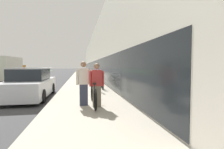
{
  "coord_description": "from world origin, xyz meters",
  "views": [
    {
      "loc": [
        5.26,
        -5.36,
        1.61
      ],
      "look_at": [
        8.47,
        12.35,
        0.74
      ],
      "focal_mm": 28.0,
      "sensor_mm": 36.0,
      "label": 1
    }
  ],
  "objects_px": {
    "cruiser_bike_middle": "(98,80)",
    "parked_sedan_curbside": "(31,85)",
    "person_bystander": "(84,83)",
    "moving_truck": "(5,69)",
    "bike_rack_hoop": "(100,83)",
    "cruiser_bike_farthest": "(94,78)",
    "cruiser_bike_nearest": "(102,83)",
    "person_rider": "(97,85)",
    "tandem_bicycle": "(93,95)"
  },
  "relations": [
    {
      "from": "person_bystander",
      "to": "cruiser_bike_nearest",
      "type": "distance_m",
      "value": 4.91
    },
    {
      "from": "bike_rack_hoop",
      "to": "cruiser_bike_farthest",
      "type": "relative_size",
      "value": 0.46
    },
    {
      "from": "person_bystander",
      "to": "cruiser_bike_nearest",
      "type": "height_order",
      "value": "person_bystander"
    },
    {
      "from": "person_bystander",
      "to": "cruiser_bike_farthest",
      "type": "distance_m",
      "value": 9.21
    },
    {
      "from": "tandem_bicycle",
      "to": "person_bystander",
      "type": "bearing_deg",
      "value": 177.99
    },
    {
      "from": "cruiser_bike_middle",
      "to": "bike_rack_hoop",
      "type": "bearing_deg",
      "value": -93.93
    },
    {
      "from": "person_bystander",
      "to": "moving_truck",
      "type": "height_order",
      "value": "moving_truck"
    },
    {
      "from": "tandem_bicycle",
      "to": "bike_rack_hoop",
      "type": "bearing_deg",
      "value": 79.78
    },
    {
      "from": "cruiser_bike_middle",
      "to": "parked_sedan_curbside",
      "type": "distance_m",
      "value": 5.57
    },
    {
      "from": "tandem_bicycle",
      "to": "person_bystander",
      "type": "distance_m",
      "value": 0.58
    },
    {
      "from": "person_rider",
      "to": "bike_rack_hoop",
      "type": "height_order",
      "value": "person_rider"
    },
    {
      "from": "cruiser_bike_nearest",
      "to": "cruiser_bike_farthest",
      "type": "height_order",
      "value": "same"
    },
    {
      "from": "tandem_bicycle",
      "to": "parked_sedan_curbside",
      "type": "bearing_deg",
      "value": 138.07
    },
    {
      "from": "person_rider",
      "to": "person_bystander",
      "type": "bearing_deg",
      "value": 145.25
    },
    {
      "from": "person_rider",
      "to": "cruiser_bike_middle",
      "type": "xyz_separation_m",
      "value": [
        0.74,
        7.04,
        -0.4
      ]
    },
    {
      "from": "person_rider",
      "to": "cruiser_bike_nearest",
      "type": "bearing_deg",
      "value": 81.04
    },
    {
      "from": "tandem_bicycle",
      "to": "cruiser_bike_farthest",
      "type": "relative_size",
      "value": 1.36
    },
    {
      "from": "person_rider",
      "to": "parked_sedan_curbside",
      "type": "bearing_deg",
      "value": 135.85
    },
    {
      "from": "person_rider",
      "to": "cruiser_bike_farthest",
      "type": "xyz_separation_m",
      "value": [
        0.61,
        9.46,
        -0.42
      ]
    },
    {
      "from": "cruiser_bike_middle",
      "to": "parked_sedan_curbside",
      "type": "height_order",
      "value": "parked_sedan_curbside"
    },
    {
      "from": "cruiser_bike_nearest",
      "to": "tandem_bicycle",
      "type": "bearing_deg",
      "value": -100.73
    },
    {
      "from": "cruiser_bike_farthest",
      "to": "moving_truck",
      "type": "bearing_deg",
      "value": 154.97
    },
    {
      "from": "cruiser_bike_middle",
      "to": "parked_sedan_curbside",
      "type": "relative_size",
      "value": 0.38
    },
    {
      "from": "person_rider",
      "to": "bike_rack_hoop",
      "type": "bearing_deg",
      "value": 82.17
    },
    {
      "from": "moving_truck",
      "to": "person_bystander",
      "type": "bearing_deg",
      "value": -59.2
    },
    {
      "from": "parked_sedan_curbside",
      "to": "moving_truck",
      "type": "bearing_deg",
      "value": 116.64
    },
    {
      "from": "tandem_bicycle",
      "to": "moving_truck",
      "type": "xyz_separation_m",
      "value": [
        -8.33,
        13.37,
        0.8
      ]
    },
    {
      "from": "person_bystander",
      "to": "person_rider",
      "type": "bearing_deg",
      "value": -34.75
    },
    {
      "from": "cruiser_bike_middle",
      "to": "moving_truck",
      "type": "distance_m",
      "value": 11.35
    },
    {
      "from": "tandem_bicycle",
      "to": "bike_rack_hoop",
      "type": "distance_m",
      "value": 3.44
    },
    {
      "from": "cruiser_bike_middle",
      "to": "parked_sedan_curbside",
      "type": "xyz_separation_m",
      "value": [
        -3.79,
        -4.08,
        0.16
      ]
    },
    {
      "from": "tandem_bicycle",
      "to": "cruiser_bike_farthest",
      "type": "xyz_separation_m",
      "value": [
        0.71,
        9.15,
        -0.01
      ]
    },
    {
      "from": "bike_rack_hoop",
      "to": "parked_sedan_curbside",
      "type": "height_order",
      "value": "parked_sedan_curbside"
    },
    {
      "from": "cruiser_bike_farthest",
      "to": "parked_sedan_curbside",
      "type": "bearing_deg",
      "value": -119.39
    },
    {
      "from": "cruiser_bike_middle",
      "to": "cruiser_bike_farthest",
      "type": "relative_size",
      "value": 0.93
    },
    {
      "from": "parked_sedan_curbside",
      "to": "person_bystander",
      "type": "bearing_deg",
      "value": -45.6
    },
    {
      "from": "parked_sedan_curbside",
      "to": "moving_truck",
      "type": "height_order",
      "value": "moving_truck"
    },
    {
      "from": "moving_truck",
      "to": "tandem_bicycle",
      "type": "bearing_deg",
      "value": -58.08
    },
    {
      "from": "tandem_bicycle",
      "to": "person_bystander",
      "type": "xyz_separation_m",
      "value": [
        -0.37,
        0.01,
        0.45
      ]
    },
    {
      "from": "cruiser_bike_middle",
      "to": "moving_truck",
      "type": "height_order",
      "value": "moving_truck"
    },
    {
      "from": "cruiser_bike_middle",
      "to": "moving_truck",
      "type": "relative_size",
      "value": 0.28
    },
    {
      "from": "cruiser_bike_farthest",
      "to": "person_rider",
      "type": "bearing_deg",
      "value": -93.68
    },
    {
      "from": "person_bystander",
      "to": "cruiser_bike_nearest",
      "type": "xyz_separation_m",
      "value": [
        1.27,
        4.72,
        -0.46
      ]
    },
    {
      "from": "person_bystander",
      "to": "cruiser_bike_nearest",
      "type": "relative_size",
      "value": 1.0
    },
    {
      "from": "person_bystander",
      "to": "cruiser_bike_farthest",
      "type": "relative_size",
      "value": 0.9
    },
    {
      "from": "cruiser_bike_middle",
      "to": "cruiser_bike_nearest",
      "type": "bearing_deg",
      "value": -88.33
    },
    {
      "from": "cruiser_bike_farthest",
      "to": "moving_truck",
      "type": "relative_size",
      "value": 0.3
    },
    {
      "from": "moving_truck",
      "to": "bike_rack_hoop",
      "type": "bearing_deg",
      "value": -48.18
    },
    {
      "from": "person_bystander",
      "to": "moving_truck",
      "type": "bearing_deg",
      "value": 120.8
    },
    {
      "from": "bike_rack_hoop",
      "to": "tandem_bicycle",
      "type": "bearing_deg",
      "value": -100.22
    }
  ]
}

